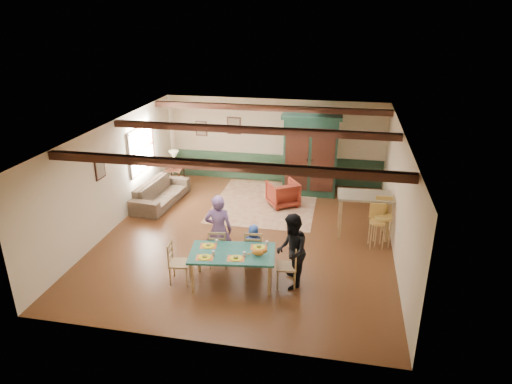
% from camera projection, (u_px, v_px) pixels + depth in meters
% --- Properties ---
extents(floor, '(8.00, 8.00, 0.00)m').
position_uv_depth(floor, '(248.00, 235.00, 11.44)').
color(floor, '#482614').
rests_on(floor, ground).
extents(wall_back, '(7.00, 0.02, 2.70)m').
position_uv_depth(wall_back, '(274.00, 141.00, 14.57)').
color(wall_back, beige).
rests_on(wall_back, floor).
extents(wall_left, '(0.02, 8.00, 2.70)m').
position_uv_depth(wall_left, '(113.00, 176.00, 11.56)').
color(wall_left, beige).
rests_on(wall_left, floor).
extents(wall_right, '(0.02, 8.00, 2.70)m').
position_uv_depth(wall_right, '(399.00, 196.00, 10.30)').
color(wall_right, beige).
rests_on(wall_right, floor).
extents(ceiling, '(7.00, 8.00, 0.02)m').
position_uv_depth(ceiling, '(247.00, 130.00, 10.43)').
color(ceiling, white).
rests_on(ceiling, wall_back).
extents(wainscot_back, '(6.95, 0.03, 0.90)m').
position_uv_depth(wainscot_back, '(273.00, 168.00, 14.89)').
color(wainscot_back, '#1B3120').
rests_on(wainscot_back, floor).
extents(ceiling_beam_front, '(6.95, 0.16, 0.16)m').
position_uv_depth(ceiling_beam_front, '(221.00, 166.00, 8.37)').
color(ceiling_beam_front, black).
rests_on(ceiling_beam_front, ceiling).
extents(ceiling_beam_mid, '(6.95, 0.16, 0.16)m').
position_uv_depth(ceiling_beam_mid, '(251.00, 130.00, 10.83)').
color(ceiling_beam_mid, black).
rests_on(ceiling_beam_mid, ceiling).
extents(ceiling_beam_back, '(6.95, 0.16, 0.16)m').
position_uv_depth(ceiling_beam_back, '(269.00, 108.00, 13.19)').
color(ceiling_beam_back, black).
rests_on(ceiling_beam_back, ceiling).
extents(window_left, '(0.06, 1.60, 1.30)m').
position_uv_depth(window_left, '(142.00, 149.00, 13.03)').
color(window_left, white).
rests_on(window_left, wall_left).
extents(picture_left_wall, '(0.04, 0.42, 0.52)m').
position_uv_depth(picture_left_wall, '(100.00, 168.00, 10.86)').
color(picture_left_wall, gray).
rests_on(picture_left_wall, wall_left).
extents(picture_back_a, '(0.45, 0.04, 0.55)m').
position_uv_depth(picture_back_a, '(234.00, 126.00, 14.61)').
color(picture_back_a, gray).
rests_on(picture_back_a, wall_back).
extents(picture_back_b, '(0.38, 0.04, 0.48)m').
position_uv_depth(picture_back_b, '(201.00, 129.00, 14.86)').
color(picture_back_b, gray).
rests_on(picture_back_b, wall_back).
extents(dining_table, '(1.83, 1.18, 0.71)m').
position_uv_depth(dining_table, '(233.00, 268.00, 9.33)').
color(dining_table, '#1B574E').
rests_on(dining_table, floor).
extents(dining_chair_far_left, '(0.45, 0.47, 0.91)m').
position_uv_depth(dining_chair_far_left, '(219.00, 247.00, 9.95)').
color(dining_chair_far_left, '#9F7C4F').
rests_on(dining_chair_far_left, floor).
extents(dining_chair_far_right, '(0.45, 0.47, 0.91)m').
position_uv_depth(dining_chair_far_right, '(253.00, 248.00, 9.91)').
color(dining_chair_far_right, '#9F7C4F').
rests_on(dining_chair_far_right, floor).
extents(dining_chair_end_left, '(0.47, 0.45, 0.91)m').
position_uv_depth(dining_chair_end_left, '(180.00, 262.00, 9.36)').
color(dining_chair_end_left, '#9F7C4F').
rests_on(dining_chair_end_left, floor).
extents(dining_chair_end_right, '(0.47, 0.45, 0.91)m').
position_uv_depth(dining_chair_end_right, '(286.00, 265.00, 9.24)').
color(dining_chair_end_right, '#9F7C4F').
rests_on(dining_chair_end_right, floor).
extents(person_man, '(0.65, 0.47, 1.64)m').
position_uv_depth(person_man, '(219.00, 230.00, 9.88)').
color(person_man, '#6F4F88').
rests_on(person_man, floor).
extents(person_woman, '(0.69, 0.84, 1.57)m').
position_uv_depth(person_woman, '(292.00, 251.00, 9.11)').
color(person_woman, black).
rests_on(person_woman, floor).
extents(person_child, '(0.50, 0.37, 0.96)m').
position_uv_depth(person_child, '(254.00, 245.00, 9.97)').
color(person_child, '#254496').
rests_on(person_child, floor).
extents(cat, '(0.36, 0.18, 0.17)m').
position_uv_depth(cat, '(258.00, 252.00, 9.05)').
color(cat, orange).
rests_on(cat, dining_table).
extents(place_setting_near_left, '(0.42, 0.33, 0.11)m').
position_uv_depth(place_setting_near_left, '(205.00, 255.00, 8.98)').
color(place_setting_near_left, yellow).
rests_on(place_setting_near_left, dining_table).
extents(place_setting_near_center, '(0.42, 0.33, 0.11)m').
position_uv_depth(place_setting_near_center, '(236.00, 256.00, 8.95)').
color(place_setting_near_center, yellow).
rests_on(place_setting_near_center, dining_table).
extents(place_setting_far_left, '(0.42, 0.33, 0.11)m').
position_uv_depth(place_setting_far_left, '(208.00, 244.00, 9.43)').
color(place_setting_far_left, yellow).
rests_on(place_setting_far_left, dining_table).
extents(place_setting_far_right, '(0.42, 0.33, 0.11)m').
position_uv_depth(place_setting_far_right, '(259.00, 245.00, 9.37)').
color(place_setting_far_right, yellow).
rests_on(place_setting_far_right, dining_table).
extents(area_rug, '(2.91, 3.45, 0.01)m').
position_uv_depth(area_rug, '(265.00, 202.00, 13.37)').
color(area_rug, beige).
rests_on(area_rug, floor).
extents(armoire, '(1.76, 0.75, 2.45)m').
position_uv_depth(armoire, '(310.00, 155.00, 13.58)').
color(armoire, black).
rests_on(armoire, floor).
extents(armchair, '(1.09, 1.10, 0.73)m').
position_uv_depth(armchair, '(283.00, 194.00, 13.06)').
color(armchair, '#551611').
rests_on(armchair, floor).
extents(sofa, '(1.06, 2.30, 0.65)m').
position_uv_depth(sofa, '(161.00, 193.00, 13.21)').
color(sofa, '#45382B').
rests_on(sofa, floor).
extents(end_table, '(0.51, 0.51, 0.63)m').
position_uv_depth(end_table, '(175.00, 178.00, 14.42)').
color(end_table, black).
rests_on(end_table, floor).
extents(table_lamp, '(0.35, 0.35, 0.57)m').
position_uv_depth(table_lamp, '(174.00, 160.00, 14.20)').
color(table_lamp, '#CBBE83').
rests_on(table_lamp, end_table).
extents(counter_table, '(1.34, 0.82, 1.09)m').
position_uv_depth(counter_table, '(363.00, 215.00, 11.28)').
color(counter_table, tan).
rests_on(counter_table, floor).
extents(bar_stool_left, '(0.42, 0.45, 1.06)m').
position_uv_depth(bar_stool_left, '(377.00, 227.00, 10.71)').
color(bar_stool_left, tan).
rests_on(bar_stool_left, floor).
extents(bar_stool_right, '(0.45, 0.48, 1.18)m').
position_uv_depth(bar_stool_right, '(383.00, 222.00, 10.78)').
color(bar_stool_right, tan).
rests_on(bar_stool_right, floor).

